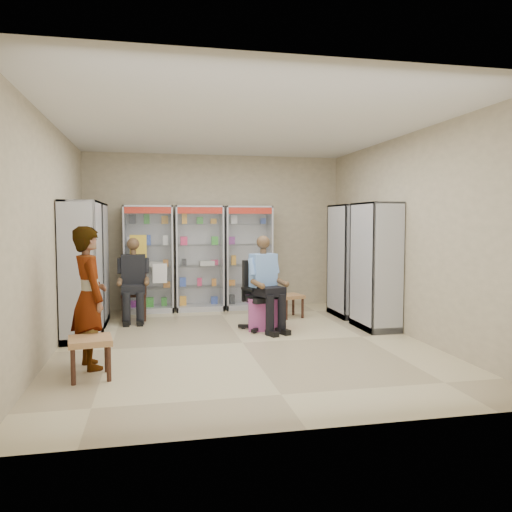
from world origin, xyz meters
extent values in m
plane|color=#C7B88A|center=(0.00, 0.00, 0.00)|extent=(6.00, 6.00, 0.00)
cube|color=tan|center=(0.00, 3.00, 1.50)|extent=(5.00, 0.02, 3.00)
cube|color=tan|center=(0.00, -3.00, 1.50)|extent=(5.00, 0.02, 3.00)
cube|color=tan|center=(-2.50, 0.00, 1.50)|extent=(0.02, 6.00, 3.00)
cube|color=tan|center=(2.50, 0.00, 1.50)|extent=(0.02, 6.00, 3.00)
cube|color=silver|center=(0.00, 0.00, 3.00)|extent=(5.00, 6.00, 0.02)
cube|color=silver|center=(-1.30, 2.73, 1.00)|extent=(0.90, 0.50, 2.00)
cube|color=#A8ABAF|center=(-0.35, 2.73, 1.00)|extent=(0.90, 0.50, 2.00)
cube|color=silver|center=(0.60, 2.73, 1.00)|extent=(0.90, 0.50, 2.00)
cube|color=#A2A4A9|center=(2.23, 1.60, 1.00)|extent=(0.90, 0.50, 2.00)
cube|color=#A9ABB0|center=(2.23, 0.50, 1.00)|extent=(0.90, 0.50, 2.00)
cube|color=#B2B4B9|center=(-2.23, 1.80, 1.00)|extent=(0.90, 0.50, 2.00)
cube|color=#AFB0B6|center=(-2.23, 0.70, 1.00)|extent=(0.90, 0.50, 2.00)
cube|color=#312113|center=(-1.55, 2.00, 0.47)|extent=(0.42, 0.42, 0.94)
cube|color=black|center=(0.45, 0.81, 0.55)|extent=(0.76, 0.76, 1.09)
cube|color=#A84382|center=(0.52, 0.84, 0.26)|extent=(0.61, 0.60, 0.51)
cylinder|color=#611408|center=(0.53, 0.90, 0.57)|extent=(0.07, 0.07, 0.11)
cube|color=#9D6642|center=(1.16, 1.67, 0.20)|extent=(0.50, 0.50, 0.41)
cube|color=#A48245|center=(-1.90, -1.23, 0.22)|extent=(0.51, 0.51, 0.45)
imported|color=gray|center=(-1.95, -0.80, 0.83)|extent=(0.59, 0.71, 1.65)
camera|label=1|loc=(-1.22, -6.81, 1.71)|focal=35.00mm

